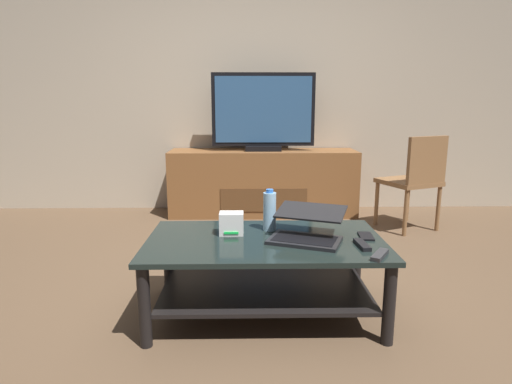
{
  "coord_description": "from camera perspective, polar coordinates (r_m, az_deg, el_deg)",
  "views": [
    {
      "loc": [
        -0.02,
        -2.43,
        1.15
      ],
      "look_at": [
        0.03,
        0.26,
        0.58
      ],
      "focal_mm": 30.24,
      "sensor_mm": 36.0,
      "label": 1
    }
  ],
  "objects": [
    {
      "name": "router_box",
      "position": [
        2.37,
        -3.26,
        -4.17
      ],
      "size": [
        0.13,
        0.1,
        0.12
      ],
      "color": "white",
      "rests_on": "coffee_table"
    },
    {
      "name": "water_bottle_near",
      "position": [
        2.43,
        1.81,
        -2.52
      ],
      "size": [
        0.07,
        0.07,
        0.24
      ],
      "color": "#99C6E5",
      "rests_on": "coffee_table"
    },
    {
      "name": "ground_plane",
      "position": [
        2.68,
        -0.46,
        -13.43
      ],
      "size": [
        7.68,
        7.68,
        0.0
      ],
      "primitive_type": "plane",
      "color": "brown"
    },
    {
      "name": "soundbar_remote",
      "position": [
        2.25,
        13.86,
        -6.78
      ],
      "size": [
        0.06,
        0.16,
        0.02
      ],
      "primitive_type": "cube",
      "rotation": [
        0.0,
        0.0,
        0.08
      ],
      "color": "black",
      "rests_on": "coffee_table"
    },
    {
      "name": "laptop",
      "position": [
        2.3,
        6.79,
        -4.79
      ],
      "size": [
        0.47,
        0.47,
        0.15
      ],
      "color": "black",
      "rests_on": "coffee_table"
    },
    {
      "name": "dining_chair",
      "position": [
        4.09,
        20.33,
        1.82
      ],
      "size": [
        0.58,
        0.58,
        0.86
      ],
      "color": "brown",
      "rests_on": "ground"
    },
    {
      "name": "media_cabinet",
      "position": [
        4.46,
        0.93,
        1.29
      ],
      "size": [
        1.9,
        0.5,
        0.66
      ],
      "color": "brown",
      "rests_on": "ground"
    },
    {
      "name": "tv_remote",
      "position": [
        2.13,
        16.06,
        -7.99
      ],
      "size": [
        0.12,
        0.16,
        0.02
      ],
      "primitive_type": "cube",
      "rotation": [
        0.0,
        0.0,
        -0.56
      ],
      "color": "#2D2D30",
      "rests_on": "coffee_table"
    },
    {
      "name": "cell_phone",
      "position": [
        2.41,
        14.34,
        -5.68
      ],
      "size": [
        0.08,
        0.15,
        0.01
      ],
      "primitive_type": "cube",
      "rotation": [
        0.0,
        0.0,
        -0.09
      ],
      "color": "black",
      "rests_on": "coffee_table"
    },
    {
      "name": "back_wall",
      "position": [
        4.71,
        -0.79,
        14.93
      ],
      "size": [
        6.4,
        0.12,
        2.8
      ],
      "primitive_type": "cube",
      "color": "#B2A38C",
      "rests_on": "ground"
    },
    {
      "name": "television",
      "position": [
        4.36,
        0.97,
        10.34
      ],
      "size": [
        1.03,
        0.2,
        0.77
      ],
      "color": "black",
      "rests_on": "media_cabinet"
    },
    {
      "name": "coffee_table",
      "position": [
        2.35,
        1.19,
        -9.24
      ],
      "size": [
        1.25,
        0.72,
        0.43
      ],
      "color": "black",
      "rests_on": "ground"
    }
  ]
}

